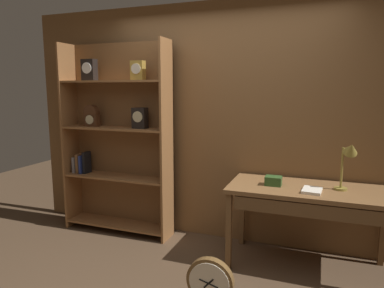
{
  "coord_description": "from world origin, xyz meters",
  "views": [
    {
      "loc": [
        1.01,
        -2.31,
        1.68
      ],
      "look_at": [
        -0.16,
        0.82,
        1.15
      ],
      "focal_mm": 32.71,
      "sensor_mm": 36.0,
      "label": 1
    }
  ],
  "objects_px": {
    "bookshelf": "(116,139)",
    "workbench": "(308,197)",
    "open_repair_manual": "(312,190)",
    "round_clock_large": "(210,283)",
    "toolbox_small": "(273,181)",
    "desk_lamp": "(349,156)"
  },
  "relations": [
    {
      "from": "toolbox_small",
      "to": "open_repair_manual",
      "type": "distance_m",
      "value": 0.37
    },
    {
      "from": "bookshelf",
      "to": "toolbox_small",
      "type": "distance_m",
      "value": 1.86
    },
    {
      "from": "round_clock_large",
      "to": "workbench",
      "type": "bearing_deg",
      "value": 53.93
    },
    {
      "from": "toolbox_small",
      "to": "desk_lamp",
      "type": "bearing_deg",
      "value": 1.86
    },
    {
      "from": "desk_lamp",
      "to": "workbench",
      "type": "bearing_deg",
      "value": -175.72
    },
    {
      "from": "bookshelf",
      "to": "desk_lamp",
      "type": "bearing_deg",
      "value": -3.8
    },
    {
      "from": "workbench",
      "to": "open_repair_manual",
      "type": "relative_size",
      "value": 6.63
    },
    {
      "from": "desk_lamp",
      "to": "open_repair_manual",
      "type": "height_order",
      "value": "desk_lamp"
    },
    {
      "from": "workbench",
      "to": "round_clock_large",
      "type": "bearing_deg",
      "value": -126.07
    },
    {
      "from": "bookshelf",
      "to": "workbench",
      "type": "bearing_deg",
      "value": -4.98
    },
    {
      "from": "toolbox_small",
      "to": "round_clock_large",
      "type": "height_order",
      "value": "toolbox_small"
    },
    {
      "from": "toolbox_small",
      "to": "bookshelf",
      "type": "bearing_deg",
      "value": 174.24
    },
    {
      "from": "workbench",
      "to": "desk_lamp",
      "type": "height_order",
      "value": "desk_lamp"
    },
    {
      "from": "desk_lamp",
      "to": "open_repair_manual",
      "type": "bearing_deg",
      "value": -157.58
    },
    {
      "from": "workbench",
      "to": "round_clock_large",
      "type": "xyz_separation_m",
      "value": [
        -0.66,
        -0.9,
        -0.48
      ]
    },
    {
      "from": "round_clock_large",
      "to": "open_repair_manual",
      "type": "bearing_deg",
      "value": 49.63
    },
    {
      "from": "open_repair_manual",
      "to": "round_clock_large",
      "type": "bearing_deg",
      "value": -125.32
    },
    {
      "from": "workbench",
      "to": "toolbox_small",
      "type": "distance_m",
      "value": 0.35
    },
    {
      "from": "bookshelf",
      "to": "workbench",
      "type": "height_order",
      "value": "bookshelf"
    },
    {
      "from": "workbench",
      "to": "toolbox_small",
      "type": "relative_size",
      "value": 9.66
    },
    {
      "from": "toolbox_small",
      "to": "open_repair_manual",
      "type": "relative_size",
      "value": 0.69
    },
    {
      "from": "bookshelf",
      "to": "open_repair_manual",
      "type": "bearing_deg",
      "value": -7.37
    }
  ]
}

